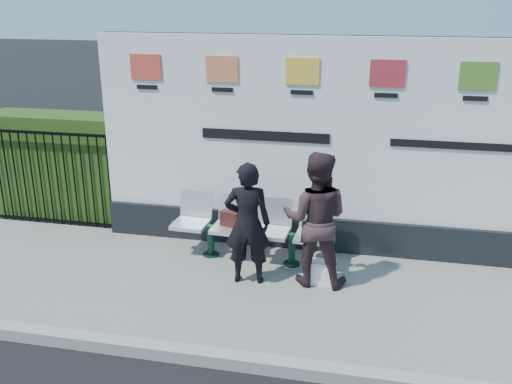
{
  "coord_description": "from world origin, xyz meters",
  "views": [
    {
      "loc": [
        0.39,
        -3.81,
        3.65
      ],
      "look_at": [
        -1.04,
        2.89,
        1.25
      ],
      "focal_mm": 40.0,
      "sensor_mm": 36.0,
      "label": 1
    }
  ],
  "objects_px": {
    "bench": "(251,244)",
    "woman_left": "(248,223)",
    "woman_right": "(316,219)",
    "billboard": "(381,165)"
  },
  "relations": [
    {
      "from": "woman_left",
      "to": "woman_right",
      "type": "height_order",
      "value": "woman_right"
    },
    {
      "from": "woman_right",
      "to": "billboard",
      "type": "bearing_deg",
      "value": -124.95
    },
    {
      "from": "bench",
      "to": "woman_right",
      "type": "relative_size",
      "value": 1.28
    },
    {
      "from": "billboard",
      "to": "woman_right",
      "type": "distance_m",
      "value": 1.38
    },
    {
      "from": "billboard",
      "to": "bench",
      "type": "relative_size",
      "value": 3.6
    },
    {
      "from": "billboard",
      "to": "woman_right",
      "type": "bearing_deg",
      "value": -125.13
    },
    {
      "from": "billboard",
      "to": "woman_right",
      "type": "relative_size",
      "value": 4.62
    },
    {
      "from": "bench",
      "to": "woman_left",
      "type": "xyz_separation_m",
      "value": [
        0.1,
        -0.6,
        0.56
      ]
    },
    {
      "from": "bench",
      "to": "woman_left",
      "type": "relative_size",
      "value": 1.39
    },
    {
      "from": "bench",
      "to": "billboard",
      "type": "bearing_deg",
      "value": 22.87
    }
  ]
}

